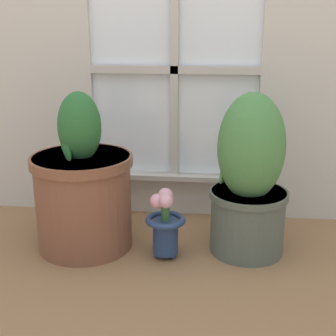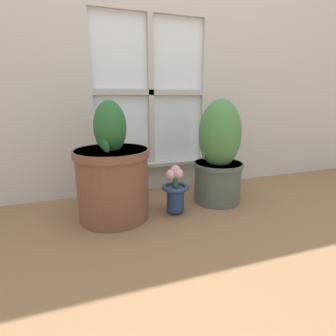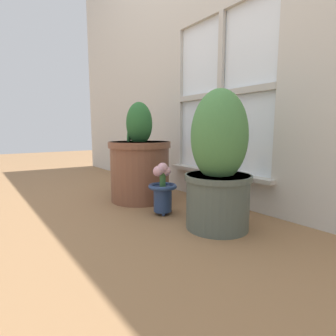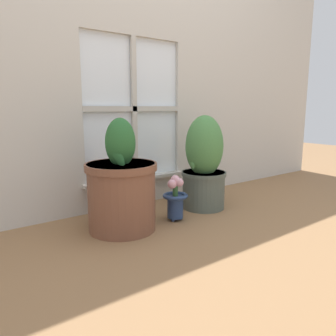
# 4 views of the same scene
# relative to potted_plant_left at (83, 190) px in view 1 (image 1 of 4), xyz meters

# --- Properties ---
(ground_plane) EXTENTS (10.00, 10.00, 0.00)m
(ground_plane) POSITION_rel_potted_plant_left_xyz_m (0.33, -0.18, -0.25)
(ground_plane) COLOR olive
(potted_plant_left) EXTENTS (0.41, 0.41, 0.65)m
(potted_plant_left) POSITION_rel_potted_plant_left_xyz_m (0.00, 0.00, 0.00)
(potted_plant_left) COLOR brown
(potted_plant_left) RESTS_ON ground_plane
(potted_plant_right) EXTENTS (0.31, 0.31, 0.65)m
(potted_plant_right) POSITION_rel_potted_plant_left_xyz_m (0.67, 0.03, 0.05)
(potted_plant_right) COLOR #4C564C
(potted_plant_right) RESTS_ON ground_plane
(flower_vase) EXTENTS (0.16, 0.16, 0.29)m
(flower_vase) POSITION_rel_potted_plant_left_xyz_m (0.34, -0.06, -0.10)
(flower_vase) COLOR navy
(flower_vase) RESTS_ON ground_plane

